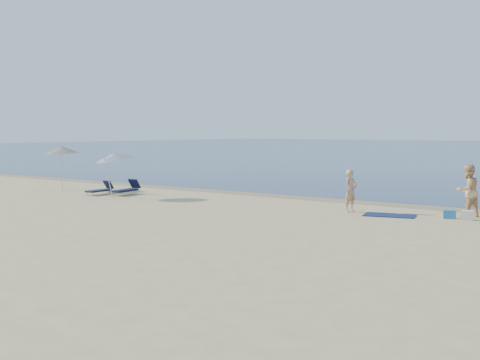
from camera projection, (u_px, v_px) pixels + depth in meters
name	position (u px, v px, depth m)	size (l,w,h in m)	color
wet_sand_strip	(325.00, 199.00, 27.15)	(240.00, 1.60, 0.00)	#847254
person_left	(351.00, 191.00, 22.97)	(0.60, 0.39, 1.63)	tan
person_right	(468.00, 191.00, 21.59)	(0.92, 0.72, 1.90)	tan
beach_towel	(389.00, 215.00, 21.98)	(1.82, 1.01, 0.03)	#0D1745
white_bag	(467.00, 215.00, 20.94)	(0.39, 0.33, 0.33)	silver
blue_cooler	(450.00, 214.00, 21.29)	(0.43, 0.30, 0.30)	#1F62AA
umbrella_near	(115.00, 156.00, 27.75)	(2.12, 2.14, 2.31)	silver
umbrella_far	(62.00, 150.00, 31.48)	(2.07, 2.08, 2.36)	silver
lounger_left	(100.00, 190.00, 29.27)	(0.56, 1.51, 0.66)	#161F3D
lounger_right	(126.00, 189.00, 29.18)	(0.74, 1.72, 0.74)	#141537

